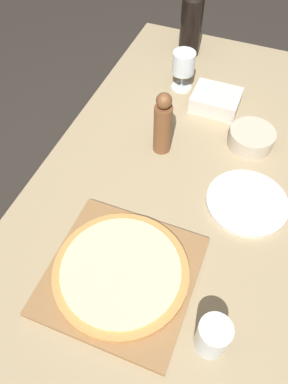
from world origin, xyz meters
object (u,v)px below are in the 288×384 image
(wine_bottle, at_px, (191,21))
(pepper_mill, at_px, (163,125))
(small_bowl, at_px, (251,138))
(wine_glass, at_px, (183,64))
(pizza, at_px, (121,271))

(wine_bottle, distance_m, pepper_mill, 0.56)
(wine_bottle, height_order, small_bowl, wine_bottle)
(wine_bottle, relative_size, wine_glass, 2.25)
(wine_bottle, bearing_deg, small_bowl, -51.31)
(wine_bottle, distance_m, wine_glass, 0.24)
(pizza, height_order, wine_glass, wine_glass)
(pizza, height_order, wine_bottle, wine_bottle)
(pepper_mill, height_order, wine_glass, pepper_mill)
(wine_bottle, bearing_deg, pepper_mill, -81.53)
(pizza, xyz_separation_m, small_bowl, (0.21, 0.58, -0.00))
(wine_glass, relative_size, small_bowl, 1.00)
(wine_bottle, distance_m, small_bowl, 0.56)
(pizza, distance_m, wine_bottle, 1.03)
(wine_glass, height_order, small_bowl, wine_glass)
(wine_bottle, bearing_deg, pizza, -82.12)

